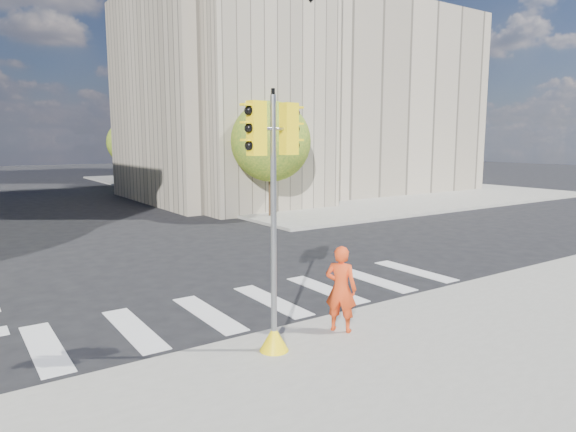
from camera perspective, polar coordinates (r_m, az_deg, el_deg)
The scene contains 11 objects.
ground at distance 15.22m, azimuth -5.62°, elevation -7.40°, with size 160.00×160.00×0.00m, color black.
sidewalk_far_right at distance 47.49m, azimuth 0.55°, elevation 3.56°, with size 28.00×40.00×0.15m, color gray.
civic_building at distance 39.28m, azimuth 1.01°, elevation 13.03°, with size 26.00×16.00×19.39m.
office_tower at distance 63.00m, azimuth -6.61°, elevation 18.35°, with size 20.00×18.00×30.00m, color #9EA0A3.
tree_re_near at distance 27.07m, azimuth -1.91°, elevation 8.27°, with size 4.20×4.20×6.16m.
tree_re_mid at distance 37.76m, azimuth -11.81°, elevation 8.61°, with size 4.60×4.60×6.66m.
tree_re_far at distance 49.06m, azimuth -17.21°, elevation 7.78°, with size 4.00×4.00×5.88m.
lamp_near at distance 30.77m, azimuth -5.16°, elevation 9.24°, with size 0.35×0.18×8.11m.
lamp_far at distance 43.54m, azimuth -14.26°, elevation 8.79°, with size 0.35×0.18×8.11m.
traffic_signal at distance 9.55m, azimuth -1.61°, elevation -3.04°, with size 1.08×0.56×4.91m.
photographer at distance 10.89m, azimuth 5.89°, elevation -8.04°, with size 0.67×0.44×1.83m, color red.
Camera 1 is at (-6.97, -12.88, 4.16)m, focal length 32.00 mm.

